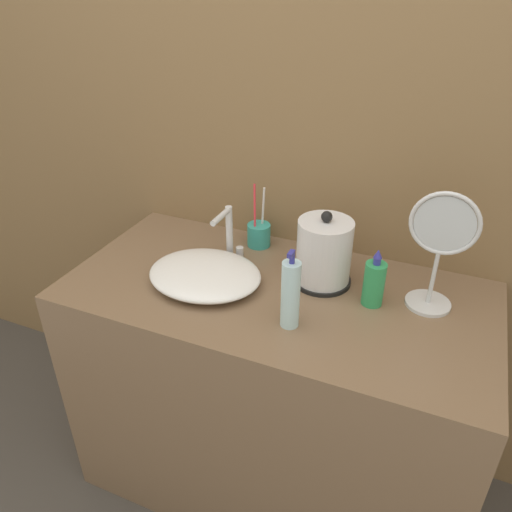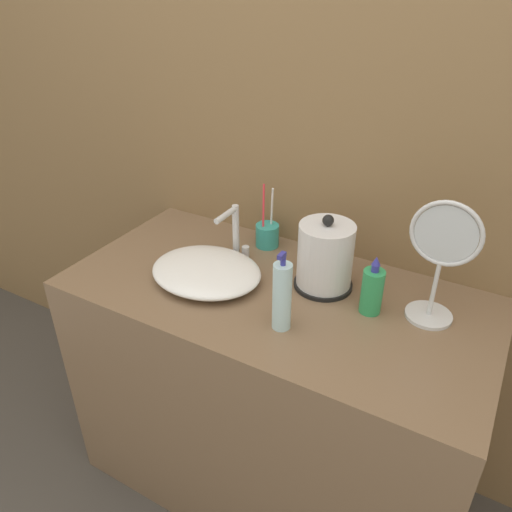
% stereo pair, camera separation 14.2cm
% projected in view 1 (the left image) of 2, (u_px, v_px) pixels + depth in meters
% --- Properties ---
extents(wall_back, '(6.00, 0.04, 2.60)m').
position_uv_depth(wall_back, '(318.00, 101.00, 1.47)').
color(wall_back, olive).
rests_on(wall_back, ground_plane).
extents(vanity_counter, '(1.24, 0.61, 0.83)m').
position_uv_depth(vanity_counter, '(273.00, 393.00, 1.66)').
color(vanity_counter, brown).
rests_on(vanity_counter, ground_plane).
extents(sink_basin, '(0.34, 0.28, 0.06)m').
position_uv_depth(sink_basin, '(205.00, 274.00, 1.47)').
color(sink_basin, white).
rests_on(sink_basin, vanity_counter).
extents(faucet, '(0.06, 0.12, 0.18)m').
position_uv_depth(faucet, '(229.00, 232.00, 1.56)').
color(faucet, silver).
rests_on(faucet, vanity_counter).
extents(electric_kettle, '(0.17, 0.17, 0.23)m').
position_uv_depth(electric_kettle, '(324.00, 254.00, 1.44)').
color(electric_kettle, black).
rests_on(electric_kettle, vanity_counter).
extents(toothbrush_cup, '(0.08, 0.08, 0.21)m').
position_uv_depth(toothbrush_cup, '(259.00, 234.00, 1.66)').
color(toothbrush_cup, teal).
rests_on(toothbrush_cup, vanity_counter).
extents(lotion_bottle, '(0.05, 0.05, 0.23)m').
position_uv_depth(lotion_bottle, '(291.00, 294.00, 1.26)').
color(lotion_bottle, silver).
rests_on(lotion_bottle, vanity_counter).
extents(shampoo_bottle, '(0.06, 0.06, 0.17)m').
position_uv_depth(shampoo_bottle, '(374.00, 283.00, 1.36)').
color(shampoo_bottle, '#2D9956').
rests_on(shampoo_bottle, vanity_counter).
extents(vanity_mirror, '(0.18, 0.12, 0.34)m').
position_uv_depth(vanity_mirror, '(440.00, 246.00, 1.29)').
color(vanity_mirror, silver).
rests_on(vanity_mirror, vanity_counter).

